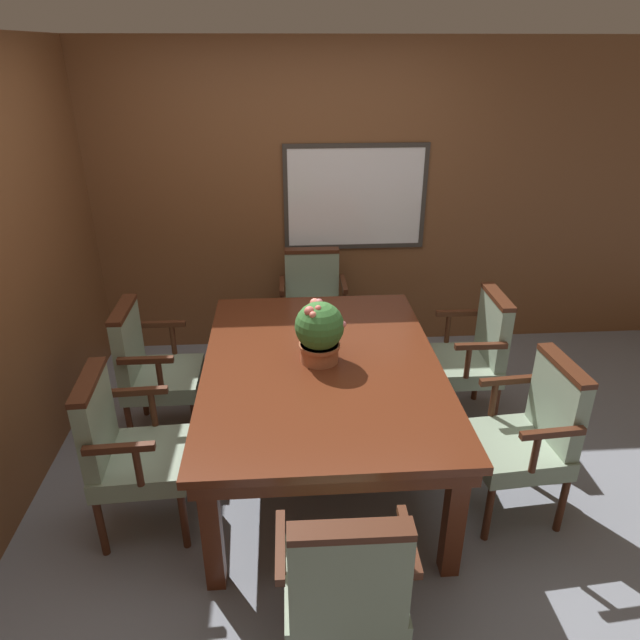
{
  "coord_description": "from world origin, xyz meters",
  "views": [
    {
      "loc": [
        -0.12,
        -2.7,
        2.37
      ],
      "look_at": [
        0.09,
        0.29,
        0.93
      ],
      "focal_mm": 32.0,
      "sensor_mm": 36.0,
      "label": 1
    }
  ],
  "objects_px": {
    "dining_table": "(322,376)",
    "chair_head_far": "(313,304)",
    "potted_plant": "(319,331)",
    "chair_left_near": "(126,447)",
    "chair_right_near": "(530,432)",
    "chair_right_far": "(472,352)",
    "chair_left_far": "(151,366)",
    "chair_head_near": "(345,585)"
  },
  "relations": [
    {
      "from": "dining_table",
      "to": "chair_head_far",
      "type": "bearing_deg",
      "value": 89.02
    },
    {
      "from": "potted_plant",
      "to": "chair_head_far",
      "type": "bearing_deg",
      "value": 88.47
    },
    {
      "from": "chair_left_near",
      "to": "potted_plant",
      "type": "distance_m",
      "value": 1.19
    },
    {
      "from": "chair_head_far",
      "to": "chair_right_near",
      "type": "distance_m",
      "value": 2.06
    },
    {
      "from": "potted_plant",
      "to": "chair_left_near",
      "type": "bearing_deg",
      "value": -156.51
    },
    {
      "from": "chair_right_far",
      "to": "potted_plant",
      "type": "distance_m",
      "value": 1.21
    },
    {
      "from": "dining_table",
      "to": "chair_left_far",
      "type": "bearing_deg",
      "value": 159.02
    },
    {
      "from": "dining_table",
      "to": "chair_left_near",
      "type": "distance_m",
      "value": 1.13
    },
    {
      "from": "chair_head_far",
      "to": "chair_left_near",
      "type": "height_order",
      "value": "same"
    },
    {
      "from": "chair_head_far",
      "to": "chair_right_near",
      "type": "height_order",
      "value": "same"
    },
    {
      "from": "chair_head_far",
      "to": "chair_right_far",
      "type": "bearing_deg",
      "value": -40.04
    },
    {
      "from": "chair_right_far",
      "to": "chair_right_near",
      "type": "xyz_separation_m",
      "value": [
        0.04,
        -0.89,
        0.0
      ]
    },
    {
      "from": "dining_table",
      "to": "chair_right_far",
      "type": "height_order",
      "value": "chair_right_far"
    },
    {
      "from": "chair_left_far",
      "to": "chair_right_far",
      "type": "distance_m",
      "value": 2.12
    },
    {
      "from": "chair_left_near",
      "to": "potted_plant",
      "type": "xyz_separation_m",
      "value": [
        1.03,
        0.45,
        0.41
      ]
    },
    {
      "from": "chair_right_near",
      "to": "chair_head_far",
      "type": "bearing_deg",
      "value": -153.53
    },
    {
      "from": "chair_head_far",
      "to": "chair_right_near",
      "type": "xyz_separation_m",
      "value": [
        1.06,
        -1.76,
        0.0
      ]
    },
    {
      "from": "chair_head_near",
      "to": "chair_right_near",
      "type": "distance_m",
      "value": 1.4
    },
    {
      "from": "chair_head_near",
      "to": "chair_right_near",
      "type": "relative_size",
      "value": 1.0
    },
    {
      "from": "chair_right_near",
      "to": "potted_plant",
      "type": "distance_m",
      "value": 1.26
    },
    {
      "from": "chair_right_far",
      "to": "potted_plant",
      "type": "bearing_deg",
      "value": -67.79
    },
    {
      "from": "chair_left_near",
      "to": "potted_plant",
      "type": "relative_size",
      "value": 2.54
    },
    {
      "from": "chair_left_far",
      "to": "chair_head_far",
      "type": "bearing_deg",
      "value": -50.19
    },
    {
      "from": "chair_head_far",
      "to": "potted_plant",
      "type": "distance_m",
      "value": 1.36
    },
    {
      "from": "chair_left_far",
      "to": "chair_head_near",
      "type": "bearing_deg",
      "value": -148.28
    },
    {
      "from": "chair_head_near",
      "to": "potted_plant",
      "type": "distance_m",
      "value": 1.41
    },
    {
      "from": "dining_table",
      "to": "chair_head_near",
      "type": "relative_size",
      "value": 2.05
    },
    {
      "from": "chair_right_near",
      "to": "chair_left_near",
      "type": "height_order",
      "value": "same"
    },
    {
      "from": "chair_right_near",
      "to": "potted_plant",
      "type": "height_order",
      "value": "potted_plant"
    },
    {
      "from": "chair_left_far",
      "to": "chair_left_near",
      "type": "relative_size",
      "value": 1.0
    },
    {
      "from": "dining_table",
      "to": "chair_left_near",
      "type": "relative_size",
      "value": 2.05
    },
    {
      "from": "chair_head_near",
      "to": "potted_plant",
      "type": "height_order",
      "value": "potted_plant"
    },
    {
      "from": "chair_head_near",
      "to": "chair_head_far",
      "type": "bearing_deg",
      "value": -89.95
    },
    {
      "from": "chair_head_near",
      "to": "potted_plant",
      "type": "xyz_separation_m",
      "value": [
        -0.01,
        1.35,
        0.41
      ]
    },
    {
      "from": "chair_head_far",
      "to": "chair_right_near",
      "type": "bearing_deg",
      "value": -58.44
    },
    {
      "from": "chair_head_near",
      "to": "chair_head_far",
      "type": "height_order",
      "value": "same"
    },
    {
      "from": "potted_plant",
      "to": "chair_right_near",
      "type": "bearing_deg",
      "value": -23.11
    },
    {
      "from": "potted_plant",
      "to": "dining_table",
      "type": "bearing_deg",
      "value": -67.59
    },
    {
      "from": "potted_plant",
      "to": "chair_left_far",
      "type": "bearing_deg",
      "value": 160.16
    },
    {
      "from": "dining_table",
      "to": "chair_head_far",
      "type": "xyz_separation_m",
      "value": [
        0.02,
        1.32,
        -0.13
      ]
    },
    {
      "from": "dining_table",
      "to": "potted_plant",
      "type": "bearing_deg",
      "value": 112.41
    },
    {
      "from": "chair_head_far",
      "to": "chair_left_far",
      "type": "bearing_deg",
      "value": -139.72
    }
  ]
}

